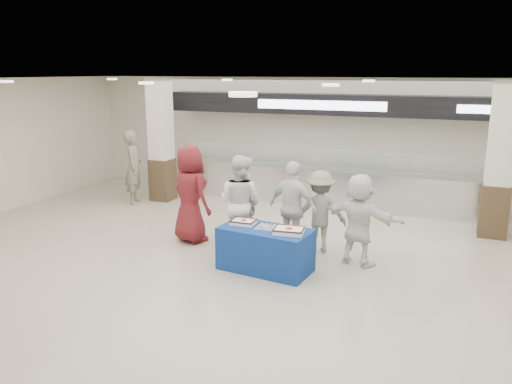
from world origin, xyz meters
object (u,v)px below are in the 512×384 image
at_px(sheet_cake_left, 243,222).
at_px(soldier_b, 320,212).
at_px(civilian_maroon, 190,194).
at_px(display_table, 265,249).
at_px(soldier_a, 243,207).
at_px(cupcake_tray, 267,227).
at_px(sheet_cake_right, 289,230).
at_px(civilian_white, 359,220).
at_px(chef_tall, 240,203).
at_px(soldier_bg, 134,167).
at_px(chef_short, 293,208).

height_order(sheet_cake_left, soldier_b, soldier_b).
relative_size(sheet_cake_left, soldier_b, 0.27).
bearing_deg(civilian_maroon, display_table, -179.24).
distance_m(soldier_a, soldier_b, 1.48).
xyz_separation_m(display_table, cupcake_tray, (0.02, 0.01, 0.41)).
bearing_deg(display_table, sheet_cake_left, 173.97).
bearing_deg(sheet_cake_right, civilian_maroon, 158.47).
height_order(civilian_maroon, civilian_white, civilian_maroon).
bearing_deg(cupcake_tray, soldier_a, 131.37).
relative_size(cupcake_tray, civilian_white, 0.23).
height_order(sheet_cake_left, chef_tall, chef_tall).
height_order(civilian_maroon, soldier_b, civilian_maroon).
distance_m(sheet_cake_left, sheet_cake_right, 0.92).
bearing_deg(civilian_maroon, cupcake_tray, -178.75).
height_order(chef_tall, soldier_bg, soldier_bg).
distance_m(sheet_cake_right, soldier_bg, 6.01).
bearing_deg(sheet_cake_right, soldier_bg, 150.04).
distance_m(chef_tall, civilian_white, 2.25).
relative_size(display_table, chef_tall, 0.84).
relative_size(cupcake_tray, civilian_maroon, 0.20).
bearing_deg(sheet_cake_left, chef_short, 56.86).
bearing_deg(display_table, chef_tall, 142.02).
height_order(cupcake_tray, chef_short, chef_short).
xyz_separation_m(sheet_cake_left, sheet_cake_right, (0.90, -0.18, 0.01)).
relative_size(display_table, sheet_cake_right, 2.91).
height_order(soldier_a, soldier_bg, soldier_bg).
bearing_deg(cupcake_tray, display_table, -146.54).
height_order(cupcake_tray, soldier_a, soldier_a).
xyz_separation_m(sheet_cake_left, civilian_maroon, (-1.48, 0.76, 0.18)).
xyz_separation_m(sheet_cake_left, civilian_white, (1.87, 0.78, 0.03)).
bearing_deg(soldier_a, display_table, 151.79).
xyz_separation_m(cupcake_tray, soldier_bg, (-4.78, 2.91, 0.17)).
distance_m(display_table, civilian_white, 1.73).
bearing_deg(civilian_white, chef_short, 10.94).
bearing_deg(chef_tall, soldier_b, -152.99).
distance_m(sheet_cake_left, soldier_b, 1.58).
xyz_separation_m(civilian_maroon, chef_short, (2.09, 0.17, -0.10)).
xyz_separation_m(display_table, soldier_bg, (-4.76, 2.92, 0.57)).
bearing_deg(chef_tall, display_table, 145.19).
bearing_deg(sheet_cake_left, civilian_white, 22.72).
bearing_deg(civilian_white, cupcake_tray, 49.41).
bearing_deg(civilian_white, civilian_maroon, 17.84).
bearing_deg(civilian_maroon, chef_tall, -157.31).
height_order(soldier_b, soldier_bg, soldier_bg).
bearing_deg(sheet_cake_right, soldier_b, 83.07).
distance_m(chef_tall, soldier_b, 1.52).
relative_size(soldier_a, civilian_white, 0.96).
distance_m(display_table, civilian_maroon, 2.20).
xyz_separation_m(display_table, soldier_b, (0.61, 1.27, 0.41)).
height_order(civilian_maroon, chef_short, civilian_maroon).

